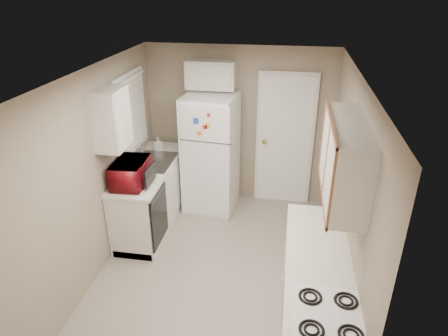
# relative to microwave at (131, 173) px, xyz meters

# --- Properties ---
(floor) EXTENTS (3.80, 3.80, 0.00)m
(floor) POSITION_rel_microwave_xyz_m (1.15, -0.36, -1.05)
(floor) COLOR #BAAEA1
(floor) RESTS_ON ground
(ceiling) EXTENTS (3.80, 3.80, 0.00)m
(ceiling) POSITION_rel_microwave_xyz_m (1.15, -0.36, 1.35)
(ceiling) COLOR white
(ceiling) RESTS_ON floor
(wall_left) EXTENTS (3.80, 3.80, 0.00)m
(wall_left) POSITION_rel_microwave_xyz_m (-0.25, -0.36, 0.15)
(wall_left) COLOR tan
(wall_left) RESTS_ON floor
(wall_right) EXTENTS (3.80, 3.80, 0.00)m
(wall_right) POSITION_rel_microwave_xyz_m (2.55, -0.36, 0.15)
(wall_right) COLOR tan
(wall_right) RESTS_ON floor
(wall_back) EXTENTS (2.80, 2.80, 0.00)m
(wall_back) POSITION_rel_microwave_xyz_m (1.15, 1.54, 0.15)
(wall_back) COLOR tan
(wall_back) RESTS_ON floor
(wall_front) EXTENTS (2.80, 2.80, 0.00)m
(wall_front) POSITION_rel_microwave_xyz_m (1.15, -2.26, 0.15)
(wall_front) COLOR tan
(wall_front) RESTS_ON floor
(left_counter) EXTENTS (0.60, 1.80, 0.90)m
(left_counter) POSITION_rel_microwave_xyz_m (0.05, 0.54, -0.60)
(left_counter) COLOR silver
(left_counter) RESTS_ON floor
(dishwasher) EXTENTS (0.03, 0.58, 0.72)m
(dishwasher) POSITION_rel_microwave_xyz_m (0.34, -0.06, -0.56)
(dishwasher) COLOR black
(dishwasher) RESTS_ON floor
(sink) EXTENTS (0.54, 0.74, 0.16)m
(sink) POSITION_rel_microwave_xyz_m (0.05, 0.69, -0.19)
(sink) COLOR gray
(sink) RESTS_ON left_counter
(microwave) EXTENTS (0.58, 0.35, 0.38)m
(microwave) POSITION_rel_microwave_xyz_m (0.00, 0.00, 0.00)
(microwave) COLOR maroon
(microwave) RESTS_ON left_counter
(soap_bottle) EXTENTS (0.12, 0.12, 0.21)m
(soap_bottle) POSITION_rel_microwave_xyz_m (0.00, 1.09, -0.05)
(soap_bottle) COLOR silver
(soap_bottle) RESTS_ON left_counter
(window_blinds) EXTENTS (0.10, 0.98, 1.08)m
(window_blinds) POSITION_rel_microwave_xyz_m (-0.21, 0.69, 0.55)
(window_blinds) COLOR silver
(window_blinds) RESTS_ON wall_left
(upper_cabinet_left) EXTENTS (0.30, 0.45, 0.70)m
(upper_cabinet_left) POSITION_rel_microwave_xyz_m (-0.10, -0.14, 0.75)
(upper_cabinet_left) COLOR silver
(upper_cabinet_left) RESTS_ON wall_left
(refrigerator) EXTENTS (0.80, 0.78, 1.77)m
(refrigerator) POSITION_rel_microwave_xyz_m (0.79, 1.13, -0.17)
(refrigerator) COLOR white
(refrigerator) RESTS_ON floor
(cabinet_over_fridge) EXTENTS (0.70, 0.30, 0.40)m
(cabinet_over_fridge) POSITION_rel_microwave_xyz_m (0.75, 1.39, 0.95)
(cabinet_over_fridge) COLOR silver
(cabinet_over_fridge) RESTS_ON wall_back
(interior_door) EXTENTS (0.86, 0.06, 2.08)m
(interior_door) POSITION_rel_microwave_xyz_m (1.85, 1.50, -0.03)
(interior_door) COLOR white
(interior_door) RESTS_ON floor
(right_counter) EXTENTS (0.60, 2.00, 0.90)m
(right_counter) POSITION_rel_microwave_xyz_m (2.25, -1.16, -0.60)
(right_counter) COLOR silver
(right_counter) RESTS_ON floor
(upper_cabinet_right) EXTENTS (0.30, 1.20, 0.70)m
(upper_cabinet_right) POSITION_rel_microwave_xyz_m (2.40, -0.86, 0.75)
(upper_cabinet_right) COLOR silver
(upper_cabinet_right) RESTS_ON wall_right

